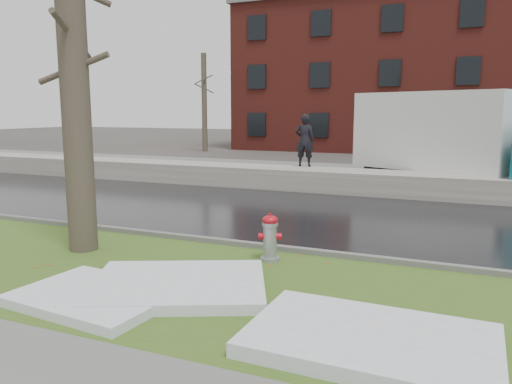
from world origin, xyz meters
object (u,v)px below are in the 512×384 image
at_px(tree, 74,72).
at_px(worker, 305,140).
at_px(box_truck, 467,140).
at_px(fire_hydrant, 270,235).

bearing_deg(tree, worker, 81.52).
height_order(tree, worker, tree).
relative_size(tree, box_truck, 0.69).
height_order(tree, box_truck, tree).
relative_size(tree, worker, 3.61).
relative_size(box_truck, worker, 5.27).
height_order(fire_hydrant, worker, worker).
bearing_deg(fire_hydrant, box_truck, 51.44).
xyz_separation_m(tree, worker, (1.45, 9.74, -1.76)).
bearing_deg(worker, box_truck, 179.90).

